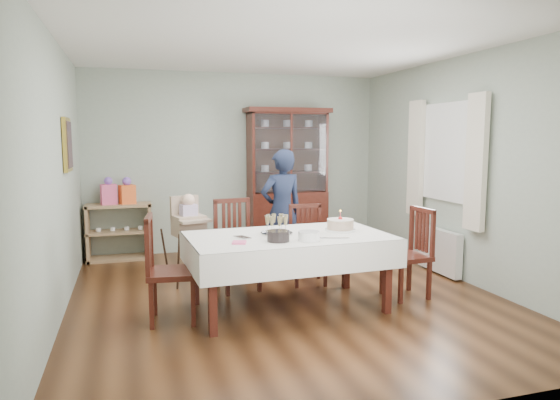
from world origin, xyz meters
name	(u,v)px	position (x,y,z in m)	size (l,w,h in m)	color
floor	(285,296)	(0.00, 0.00, 0.00)	(5.00, 5.00, 0.00)	#593319
room_shell	(271,140)	(0.00, 0.53, 1.70)	(5.00, 5.00, 5.00)	#9EAA99
dining_table	(289,272)	(-0.09, -0.40, 0.38)	(2.05, 1.23, 0.76)	#461A11
china_cabinet	(287,177)	(0.75, 2.26, 1.12)	(1.30, 0.48, 2.18)	#461A11
sideboard	(119,232)	(-1.75, 2.28, 0.40)	(0.90, 0.38, 0.80)	tan
picture_frame	(67,145)	(-2.22, 0.80, 1.65)	(0.04, 0.48, 0.58)	gold
window	(448,152)	(2.22, 0.30, 1.55)	(0.04, 1.02, 1.22)	white
curtain_left	(476,162)	(2.16, -0.32, 1.45)	(0.07, 0.30, 1.55)	silver
curtain_right	(416,158)	(2.16, 0.92, 1.45)	(0.07, 0.30, 1.55)	silver
radiator	(440,251)	(2.16, 0.30, 0.30)	(0.10, 0.80, 0.55)	white
chair_far_left	(237,263)	(-0.44, 0.43, 0.30)	(0.51, 0.51, 1.02)	#461A11
chair_far_right	(308,260)	(0.41, 0.41, 0.28)	(0.47, 0.47, 0.93)	#461A11
chair_end_left	(171,290)	(-1.25, -0.40, 0.30)	(0.51, 0.51, 1.01)	#461A11
chair_end_right	(407,271)	(1.27, -0.40, 0.29)	(0.46, 0.46, 0.97)	#461A11
woman	(282,211)	(0.27, 1.01, 0.79)	(0.58, 0.38, 1.58)	#151C30
high_chair	(189,247)	(-0.92, 0.92, 0.41)	(0.58, 0.58, 1.06)	black
champagne_tray	(277,228)	(-0.19, -0.33, 0.82)	(0.32, 0.32, 0.20)	silver
birthday_cake	(340,225)	(0.50, -0.33, 0.82)	(0.32, 0.32, 0.22)	white
plate_stack_dark	(278,236)	(-0.27, -0.66, 0.81)	(0.21, 0.21, 0.10)	black
plate_stack_white	(309,236)	(0.01, -0.71, 0.80)	(0.21, 0.21, 0.09)	white
napkin_stack	(239,242)	(-0.64, -0.65, 0.77)	(0.12, 0.12, 0.02)	#F3598D
cutlery	(238,237)	(-0.60, -0.40, 0.77)	(0.12, 0.17, 0.01)	silver
cake_knife	(333,238)	(0.27, -0.69, 0.77)	(0.31, 0.03, 0.01)	silver
gift_bag_pink	(109,192)	(-1.87, 2.26, 0.97)	(0.23, 0.17, 0.39)	#F3598D
gift_bag_orange	(127,192)	(-1.62, 2.26, 0.97)	(0.24, 0.21, 0.38)	orange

